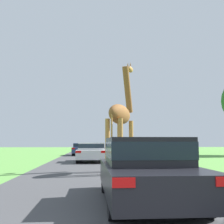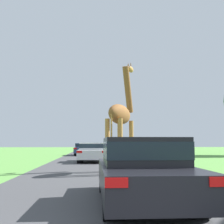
% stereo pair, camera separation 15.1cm
% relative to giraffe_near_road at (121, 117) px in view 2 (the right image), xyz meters
% --- Properties ---
extents(road, '(8.09, 120.00, 0.00)m').
position_rel_giraffe_near_road_xyz_m(road, '(-0.09, 19.10, -2.41)').
color(road, '#424244').
rests_on(road, ground).
extents(giraffe_near_road, '(1.66, 2.85, 5.26)m').
position_rel_giraffe_near_road_xyz_m(giraffe_near_road, '(0.00, 0.00, 0.00)').
color(giraffe_near_road, '#B77F3D').
rests_on(giraffe_near_road, ground).
extents(car_lead_maroon, '(1.82, 4.48, 1.41)m').
position_rel_giraffe_near_road_xyz_m(car_lead_maroon, '(-0.13, -6.12, -1.67)').
color(car_lead_maroon, black).
rests_on(car_lead_maroon, ground).
extents(car_queue_right, '(1.92, 4.70, 1.47)m').
position_rel_giraffe_near_road_xyz_m(car_queue_right, '(3.06, 13.03, -1.63)').
color(car_queue_right, '#144C28').
rests_on(car_queue_right, ground).
extents(car_queue_left, '(1.89, 4.16, 1.29)m').
position_rel_giraffe_near_road_xyz_m(car_queue_left, '(-1.30, 7.00, -1.72)').
color(car_queue_left, silver).
rests_on(car_queue_left, ground).
extents(car_far_ahead, '(1.76, 4.44, 1.24)m').
position_rel_giraffe_near_road_xyz_m(car_far_ahead, '(-2.27, 17.13, -1.74)').
color(car_far_ahead, navy).
rests_on(car_far_ahead, ground).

